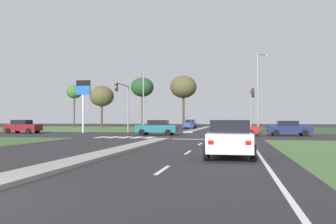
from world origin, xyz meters
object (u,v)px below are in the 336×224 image
object	(u,v)px
car_teal_second	(157,127)
street_lamp_second	(259,89)
traffic_signal_far_right	(252,102)
pedestrian_at_median	(192,123)
car_silver_fourth	(230,138)
treeline_near	(74,92)
car_maroon_seventh	(23,126)
car_navy_third	(289,128)
fuel_price_totem	(83,94)
treeline_third	(142,87)
treeline_fourth	(183,87)
street_lamp_third	(143,98)
car_red_sixth	(235,128)
treeline_second	(102,96)
traffic_signal_far_left	(124,99)
car_blue_fifth	(190,124)

from	to	relation	value
car_teal_second	street_lamp_second	xyz separation A→B (m)	(10.44, 2.78, 4.08)
traffic_signal_far_right	pedestrian_at_median	size ratio (longest dim) A/B	3.10
car_silver_fourth	treeline_near	world-z (taller)	treeline_near
car_maroon_seventh	pedestrian_at_median	world-z (taller)	pedestrian_at_median
car_navy_third	traffic_signal_far_right	bearing A→B (deg)	-139.08
car_silver_fourth	fuel_price_totem	xyz separation A→B (m)	(-18.37, 25.01, 3.98)
treeline_third	treeline_fourth	bearing A→B (deg)	19.02
street_lamp_third	treeline_fourth	xyz separation A→B (m)	(4.14, 14.64, 2.98)
traffic_signal_far_right	street_lamp_third	size ratio (longest dim) A/B	0.61
car_red_sixth	treeline_second	size ratio (longest dim) A/B	0.52
traffic_signal_far_right	fuel_price_totem	xyz separation A→B (m)	(-20.40, 0.10, 1.15)
traffic_signal_far_left	traffic_signal_far_right	bearing A→B (deg)	-1.62
street_lamp_third	treeline_third	xyz separation A→B (m)	(-3.42, 12.03, 2.82)
car_teal_second	car_maroon_seventh	bearing A→B (deg)	83.87
car_blue_fifth	car_navy_third	bearing A→B (deg)	116.81
car_silver_fourth	pedestrian_at_median	size ratio (longest dim) A/B	2.49
car_teal_second	treeline_third	bearing A→B (deg)	18.28
street_lamp_second	fuel_price_totem	distance (m)	21.16
traffic_signal_far_right	treeline_second	xyz separation A→B (m)	(-28.67, 26.60, 2.79)
street_lamp_third	fuel_price_totem	size ratio (longest dim) A/B	1.37
car_red_sixth	traffic_signal_far_right	size ratio (longest dim) A/B	0.83
car_silver_fourth	treeline_second	size ratio (longest dim) A/B	0.51
treeline_second	pedestrian_at_median	bearing A→B (deg)	-41.13
car_maroon_seventh	treeline_second	world-z (taller)	treeline_second
traffic_signal_far_right	car_navy_third	bearing A→B (deg)	-49.08
car_red_sixth	fuel_price_totem	bearing A→B (deg)	-105.69
street_lamp_second	treeline_third	xyz separation A→B (m)	(-19.90, 25.85, 2.94)
fuel_price_totem	car_maroon_seventh	bearing A→B (deg)	-152.31
car_navy_third	car_maroon_seventh	distance (m)	30.00
car_blue_fifth	car_red_sixth	xyz separation A→B (m)	(8.01, -27.43, -0.06)
traffic_signal_far_right	treeline_third	size ratio (longest dim) A/B	0.56
street_lamp_second	treeline_near	world-z (taller)	treeline_near
fuel_price_totem	treeline_near	world-z (taller)	treeline_near
car_blue_fifth	traffic_signal_far_right	distance (m)	24.56
car_blue_fifth	street_lamp_second	world-z (taller)	street_lamp_second
car_blue_fifth	traffic_signal_far_right	xyz separation A→B (m)	(9.86, -22.32, 2.82)
car_red_sixth	treeline_near	xyz separation A→B (m)	(-32.94, 31.83, 6.60)
car_teal_second	car_blue_fifth	size ratio (longest dim) A/B	0.93
car_blue_fifth	street_lamp_second	xyz separation A→B (m)	(10.49, -24.48, 4.07)
car_maroon_seventh	traffic_signal_far_right	size ratio (longest dim) A/B	0.77
treeline_third	street_lamp_second	bearing A→B (deg)	-52.41
car_navy_third	car_silver_fourth	size ratio (longest dim) A/B	0.97
car_teal_second	treeline_near	xyz separation A→B (m)	(-24.98, 31.66, 6.55)
street_lamp_second	car_silver_fourth	bearing A→B (deg)	-96.70
pedestrian_at_median	treeline_near	size ratio (longest dim) A/B	0.20
car_navy_third	treeline_fourth	distance (m)	34.55
car_blue_fifth	car_maroon_seventh	world-z (taller)	car_blue_fifth
car_red_sixth	car_maroon_seventh	world-z (taller)	car_maroon_seventh
traffic_signal_far_right	treeline_fourth	bearing A→B (deg)	113.99
car_navy_third	treeline_third	world-z (taller)	treeline_third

